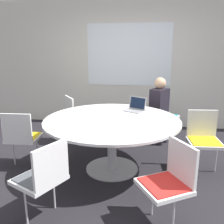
% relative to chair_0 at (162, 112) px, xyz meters
% --- Properties ---
extents(ground_plane, '(16.00, 16.00, 0.00)m').
position_rel_chair_0_xyz_m(ground_plane, '(-0.72, -1.42, -0.51)').
color(ground_plane, black).
extents(wall_back, '(8.00, 0.07, 2.70)m').
position_rel_chair_0_xyz_m(wall_back, '(-0.72, 0.80, 0.84)').
color(wall_back, silver).
rests_on(wall_back, ground_plane).
extents(conference_table, '(1.88, 1.88, 0.76)m').
position_rel_chair_0_xyz_m(conference_table, '(-0.72, -1.42, 0.14)').
color(conference_table, '#B7B7BC').
rests_on(conference_table, ground_plane).
extents(chair_0, '(0.58, 0.59, 0.86)m').
position_rel_chair_0_xyz_m(chair_0, '(0.00, 0.00, 0.00)').
color(chair_0, white).
rests_on(chair_0, ground_plane).
extents(chair_1, '(0.60, 0.60, 0.86)m').
position_rel_chair_0_xyz_m(chair_1, '(-1.55, -0.43, 0.00)').
color(chair_1, white).
rests_on(chair_1, ground_plane).
extents(chair_2, '(0.47, 0.45, 0.86)m').
position_rel_chair_0_xyz_m(chair_2, '(-2.00, -1.59, 0.00)').
color(chair_2, white).
rests_on(chair_2, ground_plane).
extents(chair_3, '(0.57, 0.58, 0.86)m').
position_rel_chair_0_xyz_m(chair_3, '(-1.21, -2.61, 0.00)').
color(chair_3, white).
rests_on(chair_3, ground_plane).
extents(chair_4, '(0.59, 0.60, 0.86)m').
position_rel_chair_0_xyz_m(chair_4, '(0.02, -2.47, 0.00)').
color(chair_4, white).
rests_on(chair_4, ground_plane).
extents(chair_5, '(0.48, 0.46, 0.86)m').
position_rel_chair_0_xyz_m(chair_5, '(0.55, -1.21, 0.00)').
color(chair_5, white).
rests_on(chair_5, ground_plane).
extents(person_0, '(0.37, 0.42, 1.21)m').
position_rel_chair_0_xyz_m(person_0, '(-0.05, -0.25, 0.19)').
color(person_0, '#231E28').
rests_on(person_0, ground_plane).
extents(laptop, '(0.37, 0.35, 0.21)m').
position_rel_chair_0_xyz_m(laptop, '(-0.44, -0.91, 0.30)').
color(laptop, '#99999E').
rests_on(laptop, conference_table).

